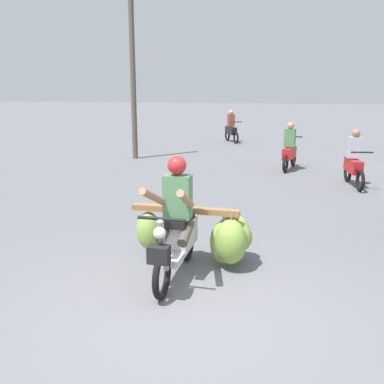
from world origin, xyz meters
The scene contains 6 objects.
ground_plane centered at (0.00, 0.00, 0.00)m, with size 120.00×120.00×0.00m, color slate.
motorbike_main_loaded centered at (-0.05, 1.31, 0.51)m, with size 1.71×1.84×1.58m.
motorbike_distant_ahead_left centered at (1.10, 8.96, 0.57)m, with size 0.59×1.60×1.40m.
motorbike_distant_ahead_right centered at (2.64, 7.09, 0.57)m, with size 0.51×1.62×1.40m.
motorbike_distant_far_ahead centered at (-1.38, 15.23, 0.57)m, with size 0.86×1.48×1.40m.
utility_pole centered at (-4.03, 10.05, 2.81)m, with size 0.18×0.18×5.61m, color brown.
Camera 1 is at (0.95, -4.21, 2.42)m, focal length 41.38 mm.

